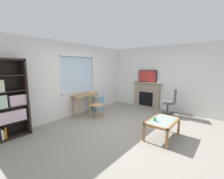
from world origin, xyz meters
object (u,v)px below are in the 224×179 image
object	(u,v)px
sippy_cup	(155,119)
wooden_chair	(96,104)
office_chair	(171,100)
bookshelf	(5,103)
coffee_table	(163,123)
desk_under_window	(85,98)
plastic_drawer_unit	(98,103)
tv	(147,76)
fireplace	(147,95)

from	to	relation	value
sippy_cup	wooden_chair	bearing A→B (deg)	84.84
office_chair	sippy_cup	world-z (taller)	office_chair
bookshelf	coffee_table	xyz separation A→B (m)	(2.44, -3.00, -0.50)
desk_under_window	plastic_drawer_unit	bearing A→B (deg)	4.04
coffee_table	tv	bearing A→B (deg)	34.01
desk_under_window	plastic_drawer_unit	size ratio (longest dim) A/B	1.60
desk_under_window	plastic_drawer_unit	xyz separation A→B (m)	(0.71, 0.05, -0.33)
desk_under_window	office_chair	world-z (taller)	office_chair
wooden_chair	coffee_table	distance (m)	2.38
wooden_chair	plastic_drawer_unit	xyz separation A→B (m)	(0.66, 0.56, -0.17)
tv	plastic_drawer_unit	bearing A→B (deg)	139.12
fireplace	coffee_table	size ratio (longest dim) A/B	1.26
bookshelf	sippy_cup	xyz separation A→B (m)	(2.27, -2.86, -0.39)
tv	sippy_cup	distance (m)	2.97
sippy_cup	tv	bearing A→B (deg)	29.75
bookshelf	office_chair	bearing A→B (deg)	-30.90
plastic_drawer_unit	desk_under_window	bearing A→B (deg)	-175.96
fireplace	office_chair	distance (m)	1.22
plastic_drawer_unit	fireplace	size ratio (longest dim) A/B	0.48
desk_under_window	sippy_cup	bearing A→B (deg)	-93.20
desk_under_window	fireplace	world-z (taller)	fireplace
fireplace	wooden_chair	bearing A→B (deg)	160.12
office_chair	tv	bearing A→B (deg)	70.20
plastic_drawer_unit	fireplace	world-z (taller)	fireplace
plastic_drawer_unit	fireplace	distance (m)	2.15
fireplace	tv	bearing A→B (deg)	180.00
desk_under_window	coffee_table	xyz separation A→B (m)	(0.01, -2.89, -0.24)
desk_under_window	plastic_drawer_unit	world-z (taller)	desk_under_window
desk_under_window	wooden_chair	distance (m)	0.54
wooden_chair	tv	size ratio (longest dim) A/B	1.11
wooden_chair	office_chair	world-z (taller)	office_chair
plastic_drawer_unit	coffee_table	xyz separation A→B (m)	(-0.70, -2.94, 0.10)
plastic_drawer_unit	tv	distance (m)	2.38
plastic_drawer_unit	fireplace	xyz separation A→B (m)	(1.62, -1.39, 0.27)
fireplace	coffee_table	bearing A→B (deg)	-146.20
fireplace	sippy_cup	distance (m)	2.86
fireplace	office_chair	bearing A→B (deg)	-110.60
bookshelf	coffee_table	bearing A→B (deg)	-50.93
desk_under_window	coffee_table	distance (m)	2.90
bookshelf	office_chair	xyz separation A→B (m)	(4.33, -2.59, -0.34)
coffee_table	desk_under_window	bearing A→B (deg)	90.21
bookshelf	fireplace	distance (m)	4.98
office_chair	coffee_table	size ratio (longest dim) A/B	1.03
office_chair	coffee_table	world-z (taller)	office_chair
desk_under_window	fireplace	distance (m)	2.69
wooden_chair	plastic_drawer_unit	bearing A→B (deg)	40.54
desk_under_window	tv	xyz separation A→B (m)	(2.31, -1.34, 0.74)
bookshelf	coffee_table	distance (m)	3.90
desk_under_window	sippy_cup	world-z (taller)	desk_under_window
office_chair	coffee_table	distance (m)	1.94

